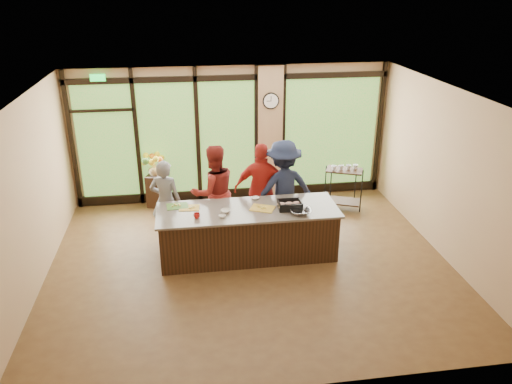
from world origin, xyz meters
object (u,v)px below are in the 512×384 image
object	(u,v)px
island_base	(248,233)
cook_right	(283,188)
cook_left	(166,202)
flower_stand	(156,191)
roasting_pan	(290,207)
bar_cart	(343,183)

from	to	relation	value
island_base	cook_right	distance (m)	1.24
cook_left	cook_right	distance (m)	2.25
cook_right	flower_stand	distance (m)	3.07
island_base	roasting_pan	bearing A→B (deg)	-6.99
roasting_pan	cook_left	bearing A→B (deg)	161.19
cook_left	bar_cart	xyz separation A→B (m)	(3.75, 0.88, -0.20)
island_base	flower_stand	size ratio (longest dim) A/B	4.30
cook_right	island_base	bearing A→B (deg)	34.49
cook_right	bar_cart	distance (m)	1.76
cook_left	flower_stand	bearing A→B (deg)	-63.37
island_base	bar_cart	xyz separation A→B (m)	(2.30, 1.66, 0.18)
island_base	bar_cart	world-z (taller)	bar_cart
island_base	cook_right	bearing A→B (deg)	45.02
roasting_pan	cook_right	bearing A→B (deg)	88.96
flower_stand	bar_cart	world-z (taller)	bar_cart
island_base	roasting_pan	world-z (taller)	roasting_pan
island_base	cook_left	bearing A→B (deg)	151.75
cook_left	roasting_pan	xyz separation A→B (m)	(2.19, -0.87, 0.14)
cook_right	roasting_pan	size ratio (longest dim) A/B	4.65
bar_cart	cook_left	bearing A→B (deg)	-143.35
cook_right	bar_cart	xyz separation A→B (m)	(1.50, 0.86, -0.33)
island_base	roasting_pan	size ratio (longest dim) A/B	7.60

